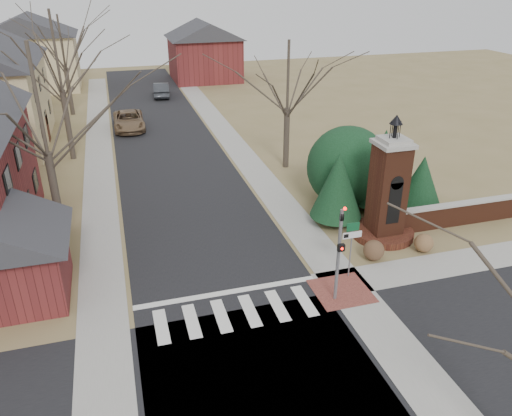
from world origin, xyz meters
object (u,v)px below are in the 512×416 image
object	(u,v)px
traffic_signal_pole	(339,246)
distant_car	(161,90)
pickup_truck	(129,120)
sign_post	(352,239)
brick_gate_monument	(387,198)

from	to	relation	value
traffic_signal_pole	distant_car	bearing A→B (deg)	93.92
pickup_truck	distant_car	world-z (taller)	pickup_truck
sign_post	brick_gate_monument	world-z (taller)	brick_gate_monument
brick_gate_monument	pickup_truck	size ratio (longest dim) A/B	1.18
sign_post	pickup_truck	world-z (taller)	sign_post
sign_post	pickup_truck	size ratio (longest dim) A/B	0.50
traffic_signal_pole	pickup_truck	size ratio (longest dim) A/B	0.82
brick_gate_monument	pickup_truck	xyz separation A→B (m)	(-11.55, 23.49, -1.40)
traffic_signal_pole	pickup_truck	xyz separation A→B (m)	(-6.85, 27.91, -1.82)
sign_post	pickup_truck	distance (m)	27.74
sign_post	distant_car	distance (m)	38.26
traffic_signal_pole	distant_car	xyz separation A→B (m)	(-2.70, 39.45, -1.83)
distant_car	brick_gate_monument	bearing A→B (deg)	108.36
traffic_signal_pole	brick_gate_monument	size ratio (longest dim) A/B	0.69
distant_car	traffic_signal_pole	bearing A→B (deg)	100.34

